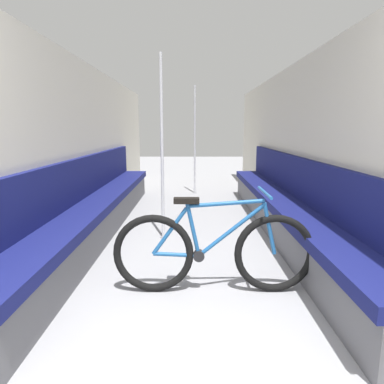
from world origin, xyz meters
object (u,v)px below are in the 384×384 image
Objects in this scene: bench_seat_row_left at (96,209)px; grab_pole_far at (161,152)px; bicycle at (213,251)px; grab_pole_near at (194,142)px; bench_seat_row_right at (283,209)px.

bench_seat_row_left is 1.13m from grab_pole_far.
grab_pole_near reaches higher than bicycle.
bicycle is at bearing -69.51° from grab_pole_far.
grab_pole_far is (-0.52, 1.40, 0.70)m from bicycle.
grab_pole_near and grab_pole_far have the same top height.
grab_pole_near is (-0.12, 4.33, 0.70)m from bicycle.
bicycle is at bearing -121.86° from bench_seat_row_right.
bench_seat_row_right is 1.87m from bicycle.
bench_seat_row_right is at bearing 54.04° from bicycle.
grab_pole_far reaches higher than bicycle.
bench_seat_row_left reaches higher than bicycle.
grab_pole_far is (-1.51, -0.19, 0.73)m from bench_seat_row_right.
grab_pole_far is at bearing -172.91° from bench_seat_row_right.
bench_seat_row_right reaches higher than bicycle.
bench_seat_row_right is at bearing -68.05° from grab_pole_near.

